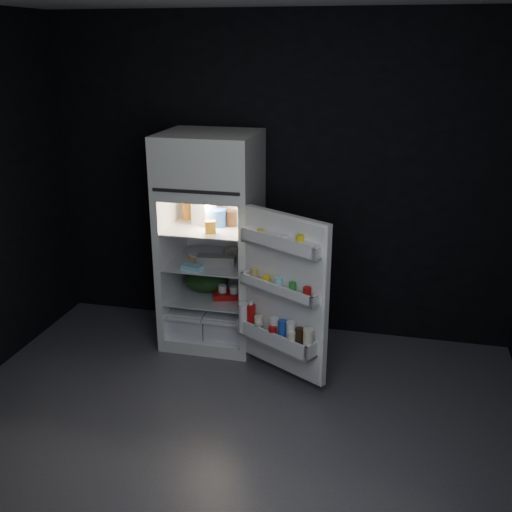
% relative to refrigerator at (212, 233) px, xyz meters
% --- Properties ---
extents(floor, '(4.00, 3.40, 0.00)m').
position_rel_refrigerator_xyz_m(floor, '(0.48, -1.32, -0.96)').
color(floor, '#535359').
rests_on(floor, ground).
extents(wall_back, '(4.00, 0.00, 2.70)m').
position_rel_refrigerator_xyz_m(wall_back, '(0.48, 0.38, 0.39)').
color(wall_back, black).
rests_on(wall_back, ground).
extents(wall_front, '(4.00, 0.00, 2.70)m').
position_rel_refrigerator_xyz_m(wall_front, '(0.48, -3.02, 0.39)').
color(wall_front, black).
rests_on(wall_front, ground).
extents(refrigerator, '(0.76, 0.71, 1.78)m').
position_rel_refrigerator_xyz_m(refrigerator, '(0.00, 0.00, 0.00)').
color(refrigerator, white).
rests_on(refrigerator, ground).
extents(fridge_door, '(0.72, 0.52, 1.22)m').
position_rel_refrigerator_xyz_m(fridge_door, '(0.70, -0.57, -0.28)').
color(fridge_door, white).
rests_on(fridge_door, ground).
extents(milk_jug, '(0.19, 0.19, 0.24)m').
position_rel_refrigerator_xyz_m(milk_jug, '(-0.06, -0.01, 0.19)').
color(milk_jug, white).
rests_on(milk_jug, refrigerator).
extents(mayo_jar, '(0.16, 0.16, 0.14)m').
position_rel_refrigerator_xyz_m(mayo_jar, '(0.07, -0.03, 0.14)').
color(mayo_jar, '#1F4AAD').
rests_on(mayo_jar, refrigerator).
extents(jam_jar, '(0.11, 0.11, 0.13)m').
position_rel_refrigerator_xyz_m(jam_jar, '(0.17, 0.01, 0.14)').
color(jam_jar, black).
rests_on(jam_jar, refrigerator).
extents(amber_bottle, '(0.10, 0.10, 0.22)m').
position_rel_refrigerator_xyz_m(amber_bottle, '(-0.25, 0.09, 0.18)').
color(amber_bottle, orange).
rests_on(amber_bottle, refrigerator).
extents(small_carton, '(0.10, 0.09, 0.10)m').
position_rel_refrigerator_xyz_m(small_carton, '(0.06, -0.23, 0.12)').
color(small_carton, orange).
rests_on(small_carton, refrigerator).
extents(egg_carton, '(0.32, 0.16, 0.07)m').
position_rel_refrigerator_xyz_m(egg_carton, '(0.07, -0.11, -0.19)').
color(egg_carton, gray).
rests_on(egg_carton, refrigerator).
extents(pie, '(0.37, 0.37, 0.04)m').
position_rel_refrigerator_xyz_m(pie, '(-0.07, 0.04, -0.21)').
color(pie, tan).
rests_on(pie, refrigerator).
extents(flat_package, '(0.18, 0.12, 0.04)m').
position_rel_refrigerator_xyz_m(flat_package, '(-0.08, -0.28, -0.21)').
color(flat_package, '#99D9EC').
rests_on(flat_package, refrigerator).
extents(wrapped_pkg, '(0.14, 0.13, 0.05)m').
position_rel_refrigerator_xyz_m(wrapped_pkg, '(0.15, 0.14, -0.20)').
color(wrapped_pkg, beige).
rests_on(wrapped_pkg, refrigerator).
extents(produce_bag, '(0.45, 0.41, 0.20)m').
position_rel_refrigerator_xyz_m(produce_bag, '(-0.06, 0.02, -0.43)').
color(produce_bag, '#193815').
rests_on(produce_bag, refrigerator).
extents(yogurt_tray, '(0.28, 0.20, 0.05)m').
position_rel_refrigerator_xyz_m(yogurt_tray, '(0.17, -0.10, -0.50)').
color(yogurt_tray, '#A40F0E').
rests_on(yogurt_tray, refrigerator).
extents(small_can_red, '(0.08, 0.08, 0.09)m').
position_rel_refrigerator_xyz_m(small_can_red, '(0.21, 0.15, -0.48)').
color(small_can_red, '#A40F0E').
rests_on(small_can_red, refrigerator).
extents(small_can_silver, '(0.09, 0.09, 0.09)m').
position_rel_refrigerator_xyz_m(small_can_silver, '(0.27, 0.06, -0.48)').
color(small_can_silver, silver).
rests_on(small_can_silver, refrigerator).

